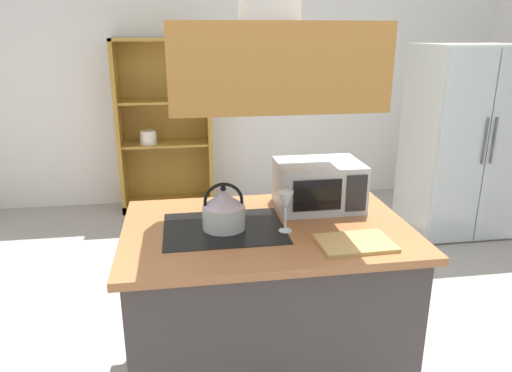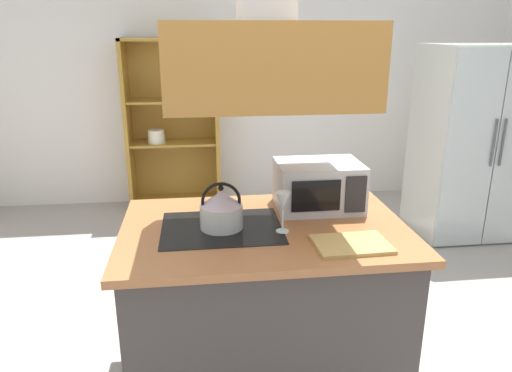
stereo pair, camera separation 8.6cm
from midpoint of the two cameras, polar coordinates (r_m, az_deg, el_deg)
ground_plane at (r=3.00m, az=3.99°, el=-19.99°), size 7.80×7.80×0.00m
wall_back at (r=5.35m, az=-2.97°, el=12.71°), size 6.00×0.12×2.70m
kitchen_island at (r=2.64m, az=0.26°, el=-13.73°), size 1.45×0.96×0.90m
range_hood at (r=2.25m, az=0.31°, el=16.97°), size 0.90×0.70×1.18m
refrigerator at (r=4.84m, az=22.89°, el=4.97°), size 0.90×0.78×1.73m
dish_cabinet at (r=5.19m, az=-11.24°, el=5.94°), size 0.96×0.40×1.78m
kettle at (r=2.38m, az=-4.90°, el=-2.83°), size 0.21×0.21×0.24m
cutting_board at (r=2.26m, az=10.67°, el=-6.70°), size 0.35×0.25×0.02m
microwave at (r=2.67m, az=6.56°, el=0.13°), size 0.46×0.35×0.26m
wine_glass_on_counter at (r=2.32m, az=2.50°, el=-1.98°), size 0.08×0.08×0.21m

